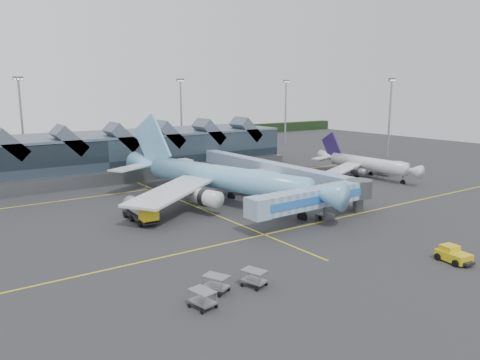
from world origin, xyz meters
TOP-DOWN VIEW (x-y plane):
  - ground at (0.00, 0.00)m, footprint 260.00×260.00m
  - taxi_stripes at (0.00, 10.00)m, footprint 120.00×60.00m
  - tree_line_far at (0.00, 110.00)m, footprint 260.00×4.00m
  - terminal at (-5.07, 47.35)m, footprint 90.00×22.25m
  - light_masts at (21.00, 62.80)m, footprint 132.40×42.56m
  - main_airliner at (4.76, 11.42)m, footprint 39.91×46.79m
  - regional_jet at (44.81, 13.04)m, footprint 25.58×27.76m
  - jet_bridge at (11.19, -7.39)m, footprint 24.17×4.28m
  - fuel_truck at (-11.11, 8.29)m, footprint 2.88×9.43m
  - pushback_tug at (11.58, -28.36)m, footprint 2.99×4.30m
  - baggage_carts at (-14.71, -20.77)m, footprint 8.75×4.89m

SIDE VIEW (x-z plane):
  - ground at x=0.00m, z-range 0.00..0.00m
  - taxi_stripes at x=0.00m, z-range 0.00..0.01m
  - pushback_tug at x=11.58m, z-range -0.09..1.71m
  - baggage_carts at x=-14.71m, z-range 0.11..1.81m
  - fuel_truck at x=-11.11m, z-range 0.19..3.35m
  - tree_line_far at x=0.00m, z-range 0.00..4.00m
  - regional_jet at x=44.81m, z-range -1.75..7.81m
  - jet_bridge at x=11.19m, z-range 0.99..6.31m
  - main_airliner at x=4.76m, z-range -3.14..12.10m
  - terminal at x=-5.07m, z-range -1.38..11.14m
  - light_masts at x=21.00m, z-range 1.26..23.71m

